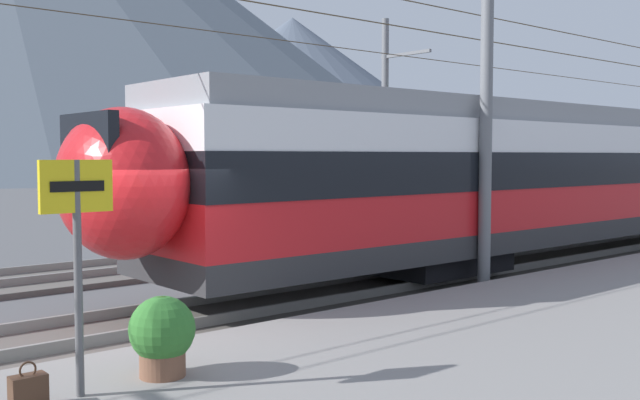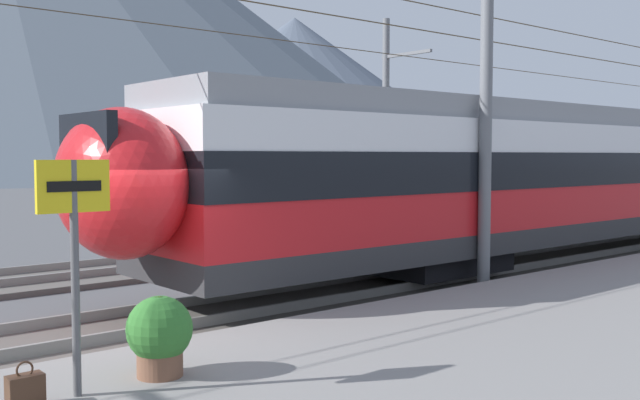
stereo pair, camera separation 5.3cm
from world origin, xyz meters
TOP-DOWN VIEW (x-y plane):
  - ground_plane at (0.00, 0.00)m, footprint 400.00×400.00m
  - track_near at (0.00, 0.98)m, footprint 120.00×3.00m
  - catenary_mast_mid at (6.97, -0.43)m, footprint 49.75×1.83m
  - catenary_mast_far_side at (13.17, 8.05)m, footprint 49.75×2.13m
  - platform_sign at (-1.72, -2.34)m, footprint 0.70×0.08m
  - handbag_near_sign at (-2.21, -2.34)m, footprint 0.32×0.18m
  - potted_plant_platform_edge at (-0.81, -2.28)m, footprint 0.69×0.69m
  - mountain_right_ridge at (157.05, 195.44)m, footprint 141.59×141.59m

SIDE VIEW (x-z plane):
  - ground_plane at x=0.00m, z-range 0.00..0.00m
  - track_near at x=0.00m, z-range -0.07..0.21m
  - handbag_near_sign at x=-2.21m, z-range 0.32..0.75m
  - potted_plant_platform_edge at x=-0.81m, z-range 0.42..1.27m
  - platform_sign at x=-1.72m, z-range 0.91..3.18m
  - catenary_mast_far_side at x=13.17m, z-range 0.24..7.49m
  - catenary_mast_mid at x=6.97m, z-range 0.21..7.72m
  - mountain_right_ridge at x=157.05m, z-range 0.00..51.50m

